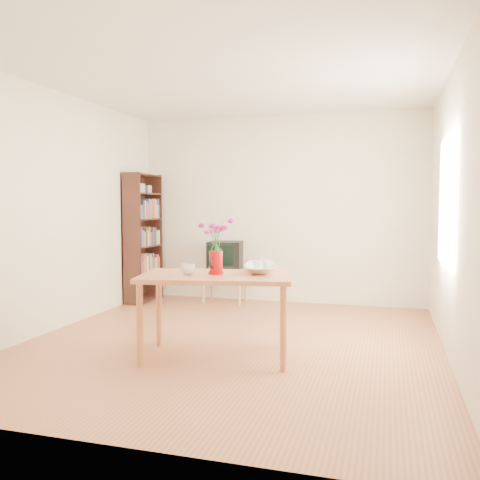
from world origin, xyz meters
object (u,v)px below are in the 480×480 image
(mug, at_px, (188,269))
(television, at_px, (225,255))
(table, at_px, (216,284))
(bowl, at_px, (261,250))
(pitcher, at_px, (216,264))

(mug, distance_m, television, 2.63)
(table, height_order, bowl, bowl)
(bowl, xyz_separation_m, television, (-1.05, 2.21, -0.29))
(pitcher, bearing_deg, bowl, 43.72)
(pitcher, distance_m, bowl, 0.45)
(television, bearing_deg, bowl, -72.61)
(mug, bearing_deg, table, -169.95)
(television, bearing_deg, mug, -87.41)
(mug, relative_size, television, 0.25)
(bowl, bearing_deg, pitcher, -142.34)
(mug, bearing_deg, bowl, -157.56)
(mug, bearing_deg, pitcher, -165.35)
(table, distance_m, mug, 0.28)
(table, relative_size, television, 2.84)
(pitcher, height_order, mug, pitcher)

